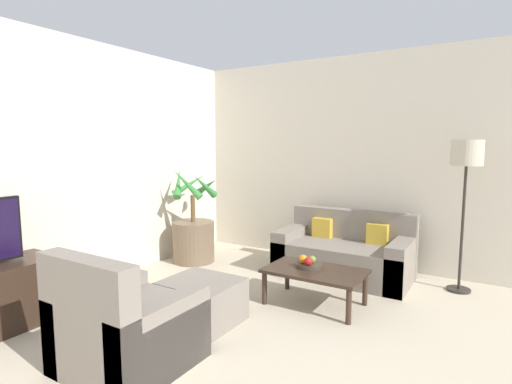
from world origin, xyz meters
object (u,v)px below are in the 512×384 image
(fruit_bowl, at_px, (309,265))
(apple_red, at_px, (308,261))
(sofa_loveseat, at_px, (344,254))
(coffee_table, at_px, (315,274))
(armchair, at_px, (126,329))
(orange_fruit, at_px, (303,259))
(ottoman, at_px, (202,301))
(potted_palm, at_px, (194,234))
(apple_green, at_px, (312,259))
(floor_lamp, at_px, (466,163))

(fruit_bowl, xyz_separation_m, apple_red, (0.02, -0.07, 0.06))
(sofa_loveseat, height_order, coffee_table, sofa_loveseat)
(apple_red, relative_size, armchair, 0.10)
(orange_fruit, distance_m, ottoman, 1.08)
(potted_palm, height_order, apple_red, potted_palm)
(apple_red, distance_m, orange_fruit, 0.09)
(fruit_bowl, distance_m, orange_fruit, 0.09)
(fruit_bowl, xyz_separation_m, orange_fruit, (-0.06, -0.03, 0.06))
(apple_green, bearing_deg, apple_red, -87.67)
(orange_fruit, bearing_deg, potted_palm, 164.87)
(floor_lamp, relative_size, coffee_table, 1.71)
(fruit_bowl, distance_m, apple_green, 0.07)
(floor_lamp, height_order, orange_fruit, floor_lamp)
(coffee_table, bearing_deg, apple_red, -145.84)
(ottoman, bearing_deg, coffee_table, 51.23)
(coffee_table, height_order, armchair, armchair)
(potted_palm, relative_size, apple_red, 15.20)
(apple_red, bearing_deg, coffee_table, 34.16)
(apple_red, distance_m, ottoman, 1.09)
(floor_lamp, distance_m, fruit_bowl, 1.96)
(potted_palm, bearing_deg, coffee_table, -14.43)
(ottoman, bearing_deg, potted_palm, 132.72)
(apple_green, bearing_deg, ottoman, -124.38)
(orange_fruit, bearing_deg, coffee_table, -4.35)
(floor_lamp, distance_m, apple_red, 1.96)
(apple_red, bearing_deg, apple_green, 92.33)
(floor_lamp, distance_m, coffee_table, 1.97)
(potted_palm, distance_m, sofa_loveseat, 1.99)
(potted_palm, height_order, floor_lamp, floor_lamp)
(sofa_loveseat, relative_size, floor_lamp, 0.95)
(sofa_loveseat, xyz_separation_m, armchair, (-0.64, -2.71, 0.02))
(fruit_bowl, relative_size, ottoman, 0.40)
(armchair, bearing_deg, apple_green, 70.76)
(coffee_table, height_order, apple_red, apple_red)
(coffee_table, distance_m, orange_fruit, 0.19)
(floor_lamp, bearing_deg, sofa_loveseat, -171.63)
(potted_palm, bearing_deg, ottoman, -47.28)
(fruit_bowl, distance_m, ottoman, 1.12)
(floor_lamp, relative_size, apple_green, 23.04)
(sofa_loveseat, distance_m, apple_red, 1.04)
(sofa_loveseat, bearing_deg, orange_fruit, -95.06)
(potted_palm, relative_size, armchair, 1.47)
(floor_lamp, bearing_deg, armchair, -122.76)
(sofa_loveseat, xyz_separation_m, orange_fruit, (-0.09, -0.97, 0.17))
(sofa_loveseat, bearing_deg, apple_red, -90.41)
(ottoman, bearing_deg, apple_green, 55.62)
(sofa_loveseat, bearing_deg, apple_green, -90.72)
(orange_fruit, xyz_separation_m, armchair, (-0.55, -1.74, -0.16))
(floor_lamp, height_order, apple_red, floor_lamp)
(orange_fruit, bearing_deg, floor_lamp, 41.38)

